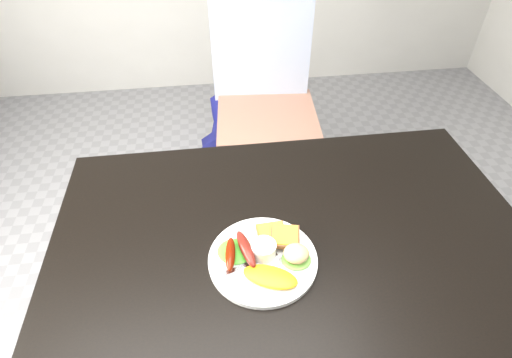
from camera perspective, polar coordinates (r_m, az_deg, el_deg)
The scene contains 14 objects.
dining_table at distance 1.02m, azimuth 5.43°, elevation -9.04°, with size 1.20×0.80×0.04m, color black.
dining_chair at distance 1.95m, azimuth 1.59°, elevation 8.48°, with size 0.48×0.48×0.06m, color #9D6C58.
person at distance 1.51m, azimuth -2.82°, elevation 13.71°, with size 0.58×0.39×1.62m, color navy.
plate at distance 0.95m, azimuth 0.98°, elevation -11.41°, with size 0.25×0.25×0.01m, color white.
lettuce_left at distance 0.95m, azimuth -2.94°, elevation -10.25°, with size 0.09×0.08×0.01m, color green.
lettuce_right at distance 0.94m, azimuth 5.77°, elevation -11.36°, with size 0.07×0.06×0.01m, color #508F32.
omelette at distance 0.90m, azimuth 2.05°, elevation -13.78°, with size 0.12×0.06×0.02m, color #F9B018.
sausage_a at distance 0.93m, azimuth -3.69°, elevation -10.63°, with size 0.02×0.10×0.02m, color #681202.
sausage_b at distance 0.94m, azimuth -1.45°, elevation -9.91°, with size 0.03×0.11×0.03m, color maroon.
ramekin at distance 0.94m, azimuth 1.10°, elevation -10.03°, with size 0.06×0.06×0.03m, color white.
toast_a at distance 0.98m, azimuth 2.30°, elevation -7.89°, with size 0.07×0.07×0.01m, color brown.
toast_b at distance 0.96m, azimuth 4.15°, elevation -8.22°, with size 0.07×0.07×0.01m, color brown.
potato_salad at distance 0.93m, azimuth 5.76°, elevation -10.54°, with size 0.06×0.06×0.03m, color beige.
fork at distance 0.93m, azimuth -0.84°, elevation -12.03°, with size 0.14×0.01×0.00m, color #ADAFB7.
Camera 1 is at (-0.18, -0.63, 1.52)m, focal length 28.00 mm.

